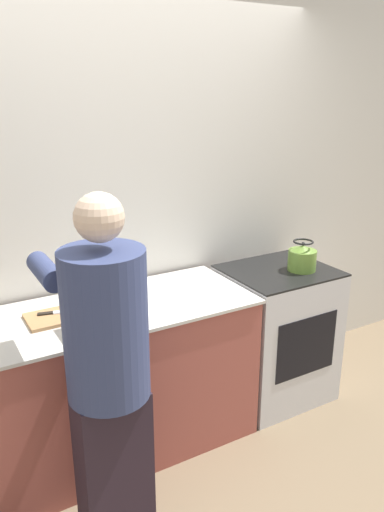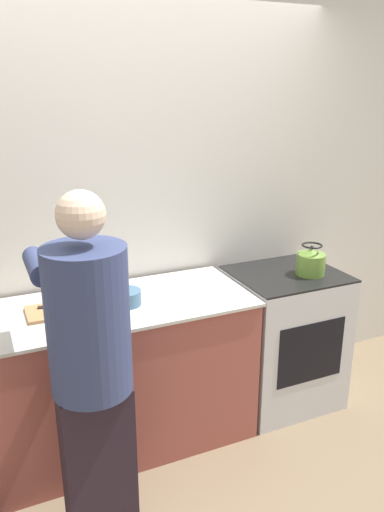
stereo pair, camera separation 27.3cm
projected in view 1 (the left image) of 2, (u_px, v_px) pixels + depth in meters
name	position (u px, v px, depth m)	size (l,w,h in m)	color
ground_plane	(188.00, 460.00, 2.84)	(12.00, 12.00, 0.00)	#7A664C
wall_back	(129.00, 212.00, 3.01)	(8.00, 0.05, 2.60)	silver
counter	(106.00, 382.00, 2.80)	(1.69, 0.67, 0.88)	#9E4C42
oven	(276.00, 333.00, 3.33)	(0.67, 0.59, 0.91)	silver
person	(107.00, 368.00, 2.10)	(0.39, 0.63, 1.64)	#281C27
cutting_board	(58.00, 316.00, 2.56)	(0.32, 0.22, 0.02)	#A87A4C
knife	(57.00, 312.00, 2.58)	(0.21, 0.08, 0.01)	silver
kettle	(302.00, 258.00, 3.16)	(0.18, 0.18, 0.19)	olive
bowl_prep	(127.00, 300.00, 2.68)	(0.17, 0.17, 0.08)	#426684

